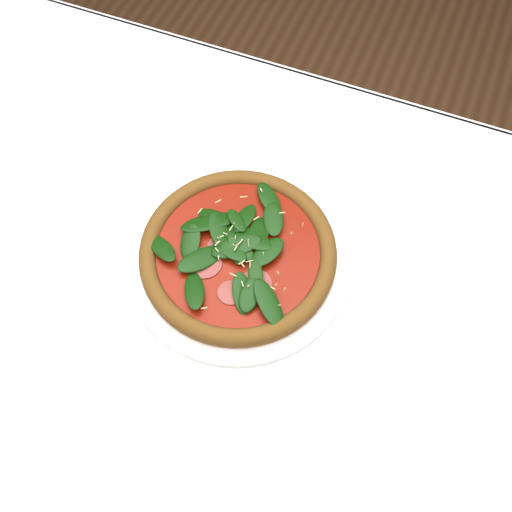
% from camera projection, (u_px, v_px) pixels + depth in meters
% --- Properties ---
extents(ground, '(6.00, 6.00, 0.00)m').
position_uv_depth(ground, '(234.00, 405.00, 1.44)').
color(ground, brown).
rests_on(ground, ground).
extents(dining_table, '(1.21, 0.81, 0.75)m').
position_uv_depth(dining_table, '(219.00, 302.00, 0.87)').
color(dining_table, white).
rests_on(dining_table, ground).
extents(plate, '(0.31, 0.31, 0.01)m').
position_uv_depth(plate, '(238.00, 257.00, 0.78)').
color(plate, silver).
rests_on(plate, dining_table).
extents(pizza, '(0.32, 0.32, 0.03)m').
position_uv_depth(pizza, '(238.00, 251.00, 0.77)').
color(pizza, '#946223').
rests_on(pizza, plate).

